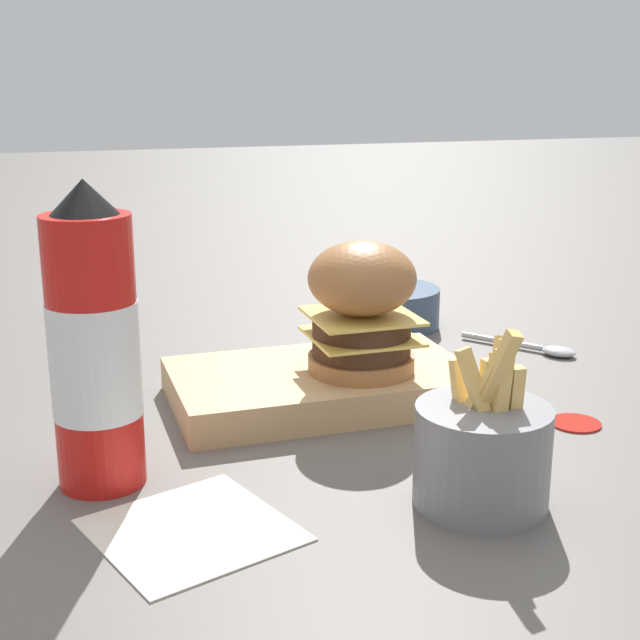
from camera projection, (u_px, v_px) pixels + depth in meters
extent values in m
plane|color=#5B5651|center=(263.00, 391.00, 0.92)|extent=(6.00, 6.00, 0.00)
cube|color=tan|center=(320.00, 385.00, 0.88)|extent=(0.29, 0.17, 0.03)
cylinder|color=#9E6638|center=(361.00, 363.00, 0.87)|extent=(0.10, 0.10, 0.02)
cylinder|color=#422819|center=(361.00, 346.00, 0.87)|extent=(0.10, 0.10, 0.02)
cube|color=#EAC656|center=(361.00, 336.00, 0.86)|extent=(0.10, 0.10, 0.00)
cylinder|color=#422819|center=(361.00, 326.00, 0.86)|extent=(0.10, 0.10, 0.02)
cube|color=#EAC656|center=(362.00, 316.00, 0.86)|extent=(0.10, 0.10, 0.00)
ellipsoid|color=#9E6638|center=(362.00, 278.00, 0.85)|extent=(0.10, 0.10, 0.07)
cylinder|color=red|center=(95.00, 354.00, 0.68)|extent=(0.07, 0.07, 0.22)
cylinder|color=silver|center=(95.00, 359.00, 0.68)|extent=(0.07, 0.07, 0.09)
cone|color=black|center=(84.00, 196.00, 0.65)|extent=(0.05, 0.05, 0.03)
cylinder|color=slate|center=(482.00, 456.00, 0.67)|extent=(0.10, 0.10, 0.08)
cube|color=#E5B760|center=(461.00, 401.00, 0.67)|extent=(0.01, 0.03, 0.06)
cube|color=#E5B760|center=(514.00, 407.00, 0.66)|extent=(0.01, 0.01, 0.06)
cube|color=#E5B760|center=(499.00, 393.00, 0.66)|extent=(0.03, 0.03, 0.08)
cube|color=#E5B760|center=(479.00, 396.00, 0.66)|extent=(0.03, 0.03, 0.08)
cube|color=#E5B760|center=(490.00, 387.00, 0.65)|extent=(0.03, 0.04, 0.09)
cube|color=#E5B760|center=(500.00, 394.00, 0.68)|extent=(0.01, 0.03, 0.06)
cube|color=#E5B760|center=(501.00, 396.00, 0.65)|extent=(0.02, 0.01, 0.08)
cube|color=#E5B760|center=(487.00, 403.00, 0.66)|extent=(0.01, 0.01, 0.07)
cube|color=#E5B760|center=(479.00, 399.00, 0.65)|extent=(0.03, 0.03, 0.08)
cylinder|color=#384C66|center=(390.00, 307.00, 1.14)|extent=(0.13, 0.13, 0.05)
cylinder|color=#669356|center=(390.00, 290.00, 1.14)|extent=(0.10, 0.10, 0.01)
cylinder|color=#B2B2B7|center=(501.00, 341.00, 1.06)|extent=(0.07, 0.08, 0.01)
ellipsoid|color=#B2B2B7|center=(559.00, 351.00, 1.03)|extent=(0.05, 0.05, 0.01)
cylinder|color=#B21E14|center=(576.00, 422.00, 0.83)|extent=(0.05, 0.05, 0.00)
cube|color=beige|center=(192.00, 529.00, 0.64)|extent=(0.16, 0.16, 0.00)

